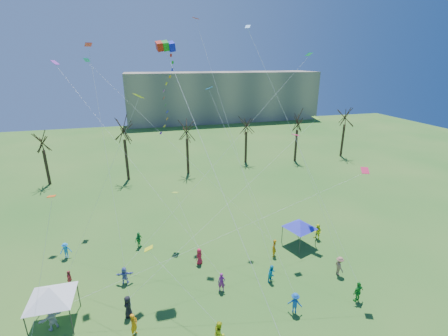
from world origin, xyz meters
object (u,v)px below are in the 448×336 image
object	(u,v)px
distant_building	(223,96)
canopy_tent_white	(50,293)
big_box_kite	(170,96)
canopy_tent_blue	(300,224)

from	to	relation	value
distant_building	canopy_tent_white	distance (m)	84.54
distant_building	canopy_tent_white	bearing A→B (deg)	-113.72
big_box_kite	canopy_tent_blue	world-z (taller)	big_box_kite
big_box_kite	canopy_tent_white	distance (m)	17.04
distant_building	big_box_kite	distance (m)	76.81
big_box_kite	canopy_tent_blue	size ratio (longest dim) A/B	6.37
canopy_tent_blue	canopy_tent_white	bearing A→B (deg)	-168.01
canopy_tent_white	big_box_kite	bearing A→B (deg)	26.34
distant_building	canopy_tent_white	xyz separation A→B (m)	(-33.95, -77.28, -4.73)
canopy_tent_white	canopy_tent_blue	distance (m)	22.99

